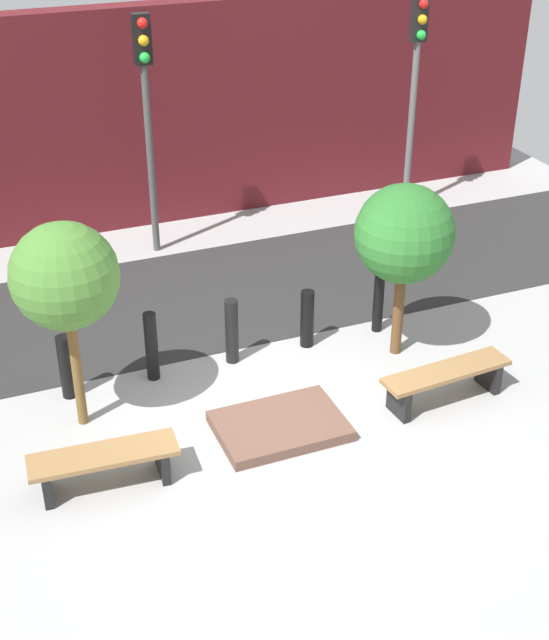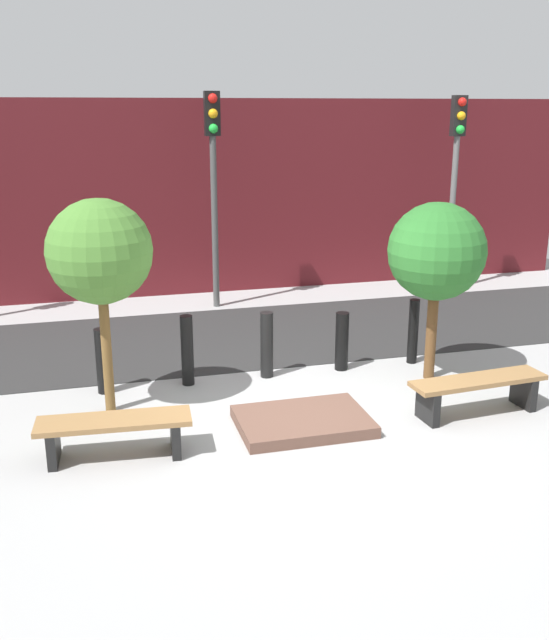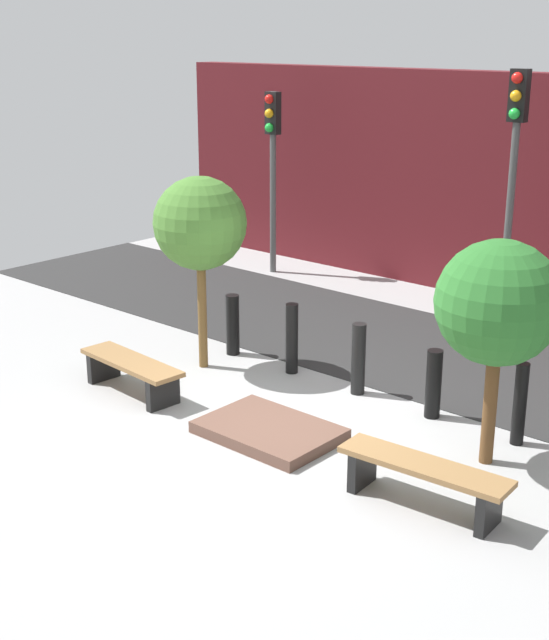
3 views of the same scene
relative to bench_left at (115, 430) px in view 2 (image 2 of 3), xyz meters
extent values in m
plane|color=#999999|center=(2.22, 0.33, -0.33)|extent=(18.00, 18.00, 0.00)
cube|color=#282828|center=(2.22, 3.87, -0.32)|extent=(18.00, 3.36, 0.01)
cube|color=#511419|center=(2.22, 7.19, 1.61)|extent=(16.20, 0.50, 3.88)
cube|color=black|center=(-0.65, 0.05, -0.13)|extent=(0.13, 0.47, 0.40)
cube|color=black|center=(0.65, -0.05, -0.13)|extent=(0.13, 0.47, 0.40)
cube|color=olive|center=(0.00, 0.00, 0.10)|extent=(1.70, 0.59, 0.06)
cube|color=black|center=(3.74, -0.05, -0.12)|extent=(0.13, 0.43, 0.42)
cube|color=black|center=(5.14, 0.05, -0.12)|extent=(0.13, 0.43, 0.42)
cube|color=olive|center=(4.44, 0.00, 0.12)|extent=(1.79, 0.55, 0.06)
cube|color=brown|center=(2.22, 0.20, -0.26)|extent=(1.57, 1.10, 0.14)
cylinder|color=brown|center=(0.00, 1.30, 0.53)|extent=(0.13, 0.13, 1.71)
sphere|color=#45782E|center=(0.00, 1.30, 1.73)|extent=(1.27, 1.27, 1.27)
cylinder|color=brown|center=(4.44, 1.30, 0.41)|extent=(0.15, 0.15, 1.46)
sphere|color=#296828|center=(4.44, 1.30, 1.50)|extent=(1.34, 1.34, 1.34)
cylinder|color=black|center=(-0.04, 1.94, 0.12)|extent=(0.20, 0.20, 0.90)
cylinder|color=black|center=(1.09, 1.94, 0.17)|extent=(0.17, 0.17, 0.99)
cylinder|color=black|center=(2.22, 1.94, 0.15)|extent=(0.18, 0.18, 0.96)
cylinder|color=black|center=(3.35, 1.94, 0.11)|extent=(0.19, 0.19, 0.87)
cylinder|color=black|center=(4.48, 1.94, 0.17)|extent=(0.15, 0.15, 0.98)
cylinder|color=#474747|center=(2.22, 5.84, 1.67)|extent=(0.12, 0.12, 3.99)
cube|color=black|center=(2.22, 5.84, 3.27)|extent=(0.28, 0.16, 0.78)
sphere|color=red|center=(2.22, 5.74, 3.53)|extent=(0.17, 0.17, 0.17)
sphere|color=orange|center=(2.22, 5.74, 3.27)|extent=(0.17, 0.17, 0.17)
sphere|color=green|center=(2.22, 5.74, 3.01)|extent=(0.17, 0.17, 0.17)
cylinder|color=slate|center=(7.15, 5.84, 1.64)|extent=(0.12, 0.12, 3.93)
cube|color=black|center=(7.15, 5.84, 3.22)|extent=(0.28, 0.16, 0.78)
sphere|color=red|center=(7.15, 5.74, 3.48)|extent=(0.17, 0.17, 0.17)
sphere|color=orange|center=(7.15, 5.74, 3.22)|extent=(0.17, 0.17, 0.17)
sphere|color=green|center=(7.15, 5.74, 2.96)|extent=(0.17, 0.17, 0.17)
camera|label=1|loc=(-1.19, -8.00, 6.35)|focal=50.00mm
camera|label=2|loc=(-0.16, -7.32, 3.38)|focal=40.00mm
camera|label=3|loc=(8.54, -6.88, 4.19)|focal=50.00mm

